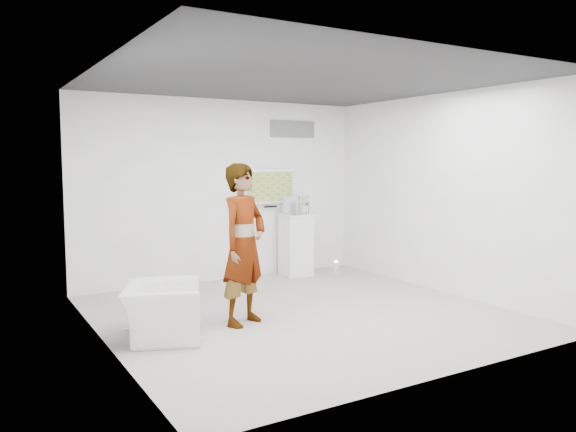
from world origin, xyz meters
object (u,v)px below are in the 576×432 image
object	(u,v)px
tv	(269,186)
pedestal	(296,245)
person	(244,244)
floor_uplight	(336,269)
armchair	(163,311)

from	to	relation	value
tv	pedestal	world-z (taller)	tv
tv	person	world-z (taller)	person
pedestal	floor_uplight	world-z (taller)	pedestal
floor_uplight	tv	bearing A→B (deg)	140.68
armchair	pedestal	bearing A→B (deg)	-32.33
floor_uplight	pedestal	bearing A→B (deg)	138.35
armchair	pedestal	world-z (taller)	pedestal
person	floor_uplight	world-z (taller)	person
pedestal	person	bearing A→B (deg)	-133.55
armchair	pedestal	distance (m)	3.84
person	floor_uplight	distance (m)	3.24
armchair	floor_uplight	xyz separation A→B (m)	(3.65, 1.76, -0.17)
person	floor_uplight	size ratio (longest dim) A/B	7.18
person	armchair	world-z (taller)	person
pedestal	floor_uplight	distance (m)	0.81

